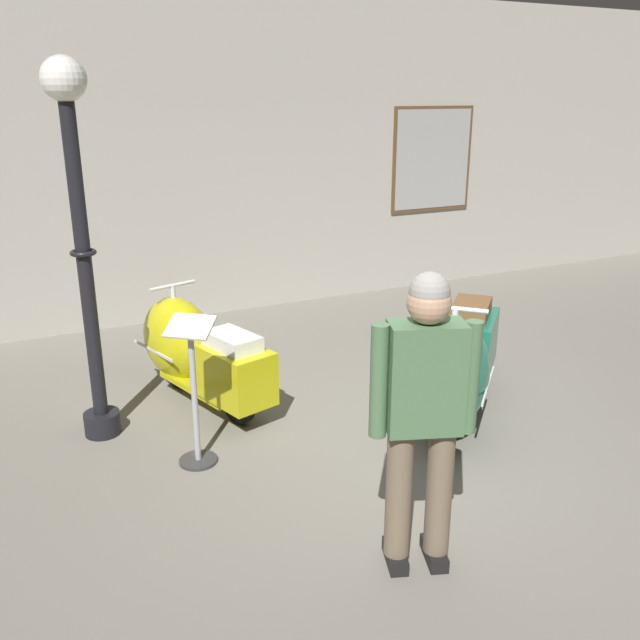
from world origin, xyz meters
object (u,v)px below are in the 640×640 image
lamppost (80,229)px  info_stanchion (195,404)px  scooter_1 (457,365)px  scooter_0 (194,350)px  visitor_0 (424,405)px

lamppost → info_stanchion: 1.51m
scooter_1 → scooter_0: bearing=-81.6°
scooter_0 → scooter_1: 2.25m
lamppost → visitor_0: size_ratio=1.63×
info_stanchion → scooter_0: bearing=74.2°
scooter_1 → lamppost: 3.06m
scooter_0 → visitor_0: bearing=174.3°
visitor_0 → info_stanchion: size_ratio=1.56×
scooter_0 → info_stanchion: bearing=148.5°
lamppost → info_stanchion: bearing=-54.3°
info_stanchion → lamppost: bearing=125.7°
scooter_1 → info_stanchion: bearing=-51.6°
lamppost → info_stanchion: size_ratio=2.54×
scooter_1 → visitor_0: (-1.30, -1.37, 0.51)m
scooter_0 → visitor_0: 2.84m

